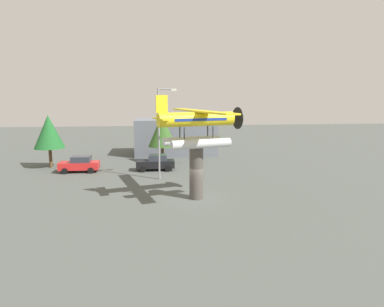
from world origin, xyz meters
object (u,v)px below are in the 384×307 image
car_near_red (80,164)px  tree_west (49,132)px  display_pedestal (196,173)px  floatplane_monument (198,125)px  streetlight_primary (161,128)px  storefront_building (175,136)px  car_mid_black (156,162)px  tree_east (162,131)px

car_near_red → tree_west: bearing=-36.8°
display_pedestal → tree_west: tree_west is taller
floatplane_monument → car_near_red: floatplane_monument is taller
streetlight_primary → storefront_building: (2.40, 15.13, -2.62)m
display_pedestal → car_mid_black: 11.58m
display_pedestal → car_near_red: display_pedestal is taller
car_mid_black → streetlight_primary: bearing=96.5°
floatplane_monument → car_mid_black: floatplane_monument is taller
floatplane_monument → car_near_red: 16.75m
car_mid_black → storefront_building: storefront_building is taller
tree_east → streetlight_primary: bearing=-92.6°
floatplane_monument → car_near_red: (-11.50, 11.09, -5.03)m
storefront_building → floatplane_monument: bearing=-89.0°
car_near_red → storefront_building: (11.13, 10.87, 1.62)m
car_mid_black → storefront_building: bearing=-104.8°
tree_east → tree_west: bearing=-174.0°
tree_west → storefront_building: bearing=28.1°
storefront_building → tree_west: 17.06m
floatplane_monument → tree_west: (-15.34, 13.97, -1.77)m
storefront_building → tree_west: tree_west is taller
streetlight_primary → tree_east: bearing=87.4°
floatplane_monument → storefront_building: size_ratio=0.91×
streetlight_primary → storefront_building: streetlight_primary is taller
streetlight_primary → car_mid_black: bearing=96.5°
floatplane_monument → streetlight_primary: (-2.77, 6.84, -0.80)m
car_mid_black → tree_east: bearing=-101.4°
display_pedestal → floatplane_monument: 3.80m
display_pedestal → tree_west: size_ratio=0.70×
car_near_red → tree_west: size_ratio=0.69×
car_mid_black → display_pedestal: bearing=105.7°
car_mid_black → tree_east: 5.36m
storefront_building → tree_west: bearing=-151.9°
car_near_red → streetlight_primary: streetlight_primary is taller
streetlight_primary → tree_east: (0.38, 8.50, -1.13)m
tree_west → tree_east: 13.03m
display_pedestal → tree_east: (-2.26, 15.37, 1.86)m
floatplane_monument → storefront_building: 22.23m
tree_west → tree_east: size_ratio=1.02×
tree_west → tree_east: (12.96, 1.37, -0.17)m
floatplane_monument → storefront_building: bearing=75.5°
streetlight_primary → storefront_building: size_ratio=0.79×
tree_east → car_near_red: bearing=-155.0°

